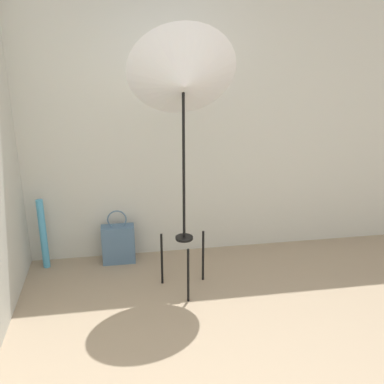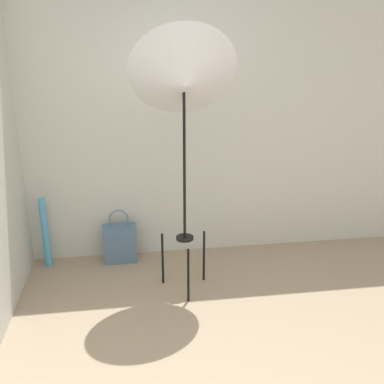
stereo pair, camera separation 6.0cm
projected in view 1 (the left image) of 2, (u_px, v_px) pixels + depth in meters
The scene contains 4 objects.
wall_back at pixel (162, 119), 4.00m from camera, with size 8.00×0.05×2.60m.
photo_umbrella at pixel (183, 81), 3.21m from camera, with size 0.81×0.59×2.10m.
tote_bag at pixel (118, 244), 4.14m from camera, with size 0.30×0.13×0.52m.
paper_roll at pixel (43, 234), 4.01m from camera, with size 0.06×0.06×0.65m.
Camera 1 is at (-0.38, -1.42, 2.02)m, focal length 42.00 mm.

